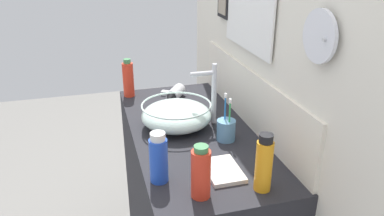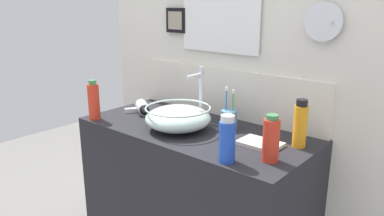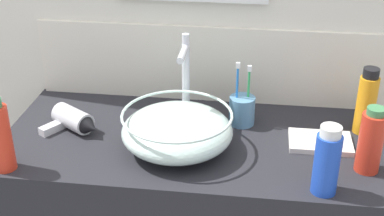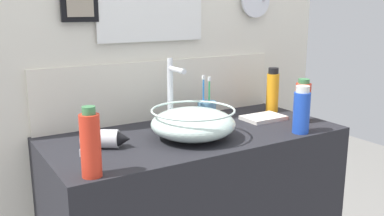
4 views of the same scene
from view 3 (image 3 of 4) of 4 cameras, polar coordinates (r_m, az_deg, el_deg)
name	(u,v)px [view 3 (image 3 of 4)]	position (r m, az deg, el deg)	size (l,w,h in m)	color
back_panel	(208,16)	(1.74, 1.76, 9.80)	(1.74, 0.10, 2.37)	silver
glass_bowl_sink	(177,130)	(1.51, -1.59, -2.38)	(0.32, 0.32, 0.11)	silver
faucet	(185,74)	(1.61, -0.72, 3.68)	(0.02, 0.12, 0.28)	silver
hair_drier	(74,121)	(1.65, -12.43, -1.35)	(0.20, 0.14, 0.07)	silver
toothbrush_cup	(242,110)	(1.65, 5.35, -0.19)	(0.08, 0.08, 0.20)	#598CB2
lotion_bottle	(366,102)	(1.66, 18.10, 0.59)	(0.06, 0.06, 0.21)	orange
spray_bottle	(371,141)	(1.47, 18.53, -3.37)	(0.06, 0.06, 0.19)	red
soap_dispenser	(0,137)	(1.49, -19.77, -2.91)	(0.06, 0.06, 0.21)	red
shampoo_bottle	(327,161)	(1.36, 14.19, -5.54)	(0.06, 0.06, 0.19)	blue
hand_towel	(320,142)	(1.60, 13.52, -3.55)	(0.18, 0.12, 0.02)	silver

